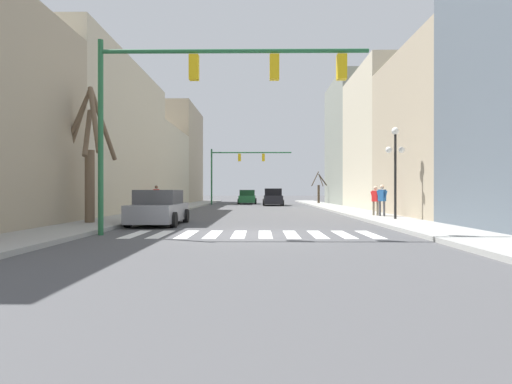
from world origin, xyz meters
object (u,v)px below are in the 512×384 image
object	(u,v)px
street_lamp_right_corner	(395,154)
pedestrian_waiting_at_curb	(382,198)
traffic_signal_far	(236,163)
pedestrian_on_right_sidewalk	(156,195)
traffic_signal_near	(201,87)
pedestrian_near_right_corner	(376,198)
car_parked_right_near	(273,198)
street_tree_left_mid	(89,154)
car_parked_right_far	(159,208)
street_tree_left_near	(319,190)
car_parked_left_mid	(247,197)

from	to	relation	value
street_lamp_right_corner	pedestrian_waiting_at_curb	world-z (taller)	street_lamp_right_corner
traffic_signal_far	pedestrian_on_right_sidewalk	distance (m)	16.79
traffic_signal_near	pedestrian_near_right_corner	size ratio (longest dim) A/B	5.62
street_lamp_right_corner	car_parked_right_near	distance (m)	23.08
traffic_signal_near	traffic_signal_far	distance (m)	31.05
car_parked_right_near	pedestrian_near_right_corner	distance (m)	20.23
pedestrian_waiting_at_curb	pedestrian_near_right_corner	distance (m)	0.64
street_lamp_right_corner	street_tree_left_mid	bearing A→B (deg)	-170.56
pedestrian_near_right_corner	car_parked_right_near	bearing A→B (deg)	162.02
car_parked_right_far	car_parked_right_near	size ratio (longest dim) A/B	0.91
car_parked_right_near	street_tree_left_near	size ratio (longest dim) A/B	1.33
pedestrian_on_right_sidewalk	street_lamp_right_corner	bearing A→B (deg)	-42.85
street_lamp_right_corner	pedestrian_on_right_sidewalk	world-z (taller)	street_lamp_right_corner
car_parked_left_mid	pedestrian_on_right_sidewalk	bearing A→B (deg)	-18.28
pedestrian_on_right_sidewalk	street_tree_left_near	xyz separation A→B (m)	(14.21, 16.49, 0.47)
street_tree_left_mid	car_parked_right_near	bearing A→B (deg)	70.53
pedestrian_near_right_corner	car_parked_right_far	bearing A→B (deg)	-99.82
car_parked_left_mid	street_tree_left_near	distance (m)	8.42
traffic_signal_far	car_parked_left_mid	size ratio (longest dim) A/B	2.04
street_tree_left_near	pedestrian_on_right_sidewalk	bearing A→B (deg)	-130.76
traffic_signal_far	street_lamp_right_corner	bearing A→B (deg)	-69.77
traffic_signal_near	street_tree_left_mid	bearing A→B (deg)	145.74
traffic_signal_far	street_tree_left_near	xyz separation A→B (m)	(9.36, 0.78, -2.96)
car_parked_left_mid	pedestrian_on_right_sidewalk	world-z (taller)	pedestrian_on_right_sidewalk
pedestrian_near_right_corner	traffic_signal_near	bearing A→B (deg)	-76.49
car_parked_right_near	pedestrian_near_right_corner	size ratio (longest dim) A/B	2.93
street_lamp_right_corner	car_parked_right_near	xyz separation A→B (m)	(-5.22, 22.35, -2.47)
car_parked_left_mid	car_parked_right_near	distance (m)	5.98
traffic_signal_far	car_parked_right_far	xyz separation A→B (m)	(-1.82, -26.87, -3.89)
pedestrian_on_right_sidewalk	traffic_signal_far	bearing A→B (deg)	63.58
street_tree_left_near	car_parked_right_far	bearing A→B (deg)	-112.02
car_parked_left_mid	pedestrian_near_right_corner	bearing A→B (deg)	17.67
pedestrian_near_right_corner	street_tree_left_near	distance (m)	23.10
car_parked_right_near	pedestrian_on_right_sidewalk	xyz separation A→B (m)	(-8.87, -12.98, 0.37)
car_parked_right_far	pedestrian_on_right_sidewalk	bearing A→B (deg)	15.20
car_parked_right_far	traffic_signal_far	bearing A→B (deg)	-3.88
car_parked_left_mid	car_parked_right_far	xyz separation A→B (m)	(-2.99, -29.40, -0.04)
traffic_signal_near	pedestrian_near_right_corner	world-z (taller)	traffic_signal_near
traffic_signal_near	street_tree_left_mid	size ratio (longest dim) A/B	1.56
traffic_signal_near	pedestrian_waiting_at_curb	world-z (taller)	traffic_signal_near
traffic_signal_near	street_tree_left_near	distance (m)	33.16
traffic_signal_near	car_parked_right_far	bearing A→B (deg)	120.64
car_parked_right_near	pedestrian_near_right_corner	world-z (taller)	pedestrian_near_right_corner
street_tree_left_mid	street_tree_left_near	bearing A→B (deg)	63.48
street_tree_left_mid	traffic_signal_near	bearing A→B (deg)	-34.26
street_lamp_right_corner	traffic_signal_far	bearing A→B (deg)	110.23
street_lamp_right_corner	car_parked_right_far	xyz separation A→B (m)	(-11.07, -1.79, -2.57)
street_lamp_right_corner	pedestrian_near_right_corner	bearing A→B (deg)	93.30
pedestrian_near_right_corner	traffic_signal_far	bearing A→B (deg)	169.67
car_parked_left_mid	pedestrian_waiting_at_curb	distance (m)	26.72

